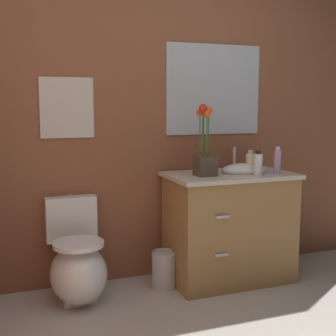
{
  "coord_description": "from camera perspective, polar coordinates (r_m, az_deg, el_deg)",
  "views": [
    {
      "loc": [
        -1.11,
        -1.68,
        1.34
      ],
      "look_at": [
        0.0,
        1.29,
        0.9
      ],
      "focal_mm": 49.24,
      "sensor_mm": 36.0,
      "label": 1
    }
  ],
  "objects": [
    {
      "name": "wall_back",
      "position": [
        3.59,
        0.84,
        6.53
      ],
      "size": [
        4.26,
        0.05,
        2.5
      ],
      "primitive_type": "cube",
      "color": "brown",
      "rests_on": "ground_plane"
    },
    {
      "name": "toilet",
      "position": [
        3.27,
        -11.16,
        -11.77
      ],
      "size": [
        0.38,
        0.59,
        0.69
      ],
      "color": "white",
      "rests_on": "ground_plane"
    },
    {
      "name": "vanity_cabinet",
      "position": [
        3.55,
        7.63,
        -7.05
      ],
      "size": [
        0.94,
        0.56,
        1.0
      ],
      "color": "#9E7242",
      "rests_on": "ground_plane"
    },
    {
      "name": "flower_vase",
      "position": [
        3.31,
        4.6,
        1.95
      ],
      "size": [
        0.14,
        0.14,
        0.51
      ],
      "color": "#4C3D2D",
      "rests_on": "vanity_cabinet"
    },
    {
      "name": "soap_bottle",
      "position": [
        3.38,
        11.08,
        0.47
      ],
      "size": [
        0.06,
        0.06,
        0.18
      ],
      "color": "white",
      "rests_on": "vanity_cabinet"
    },
    {
      "name": "lotion_bottle",
      "position": [
        3.49,
        13.39,
        0.8
      ],
      "size": [
        0.05,
        0.05,
        0.2
      ],
      "color": "#B28CBF",
      "rests_on": "vanity_cabinet"
    },
    {
      "name": "hand_wash_bottle",
      "position": [
        3.51,
        10.17,
        0.67
      ],
      "size": [
        0.07,
        0.07,
        0.17
      ],
      "color": "beige",
      "rests_on": "vanity_cabinet"
    },
    {
      "name": "trash_bin",
      "position": [
        3.45,
        -0.51,
        -12.43
      ],
      "size": [
        0.18,
        0.18,
        0.27
      ],
      "color": "#B7B7BC",
      "rests_on": "ground_plane"
    },
    {
      "name": "wall_poster",
      "position": [
        3.35,
        -12.4,
        7.3
      ],
      "size": [
        0.38,
        0.01,
        0.43
      ],
      "primitive_type": "cube",
      "color": "beige"
    },
    {
      "name": "wall_mirror",
      "position": [
        3.69,
        5.7,
        9.63
      ],
      "size": [
        0.8,
        0.01,
        0.7
      ],
      "primitive_type": "cube",
      "color": "#B2BCC6"
    }
  ]
}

